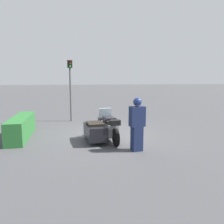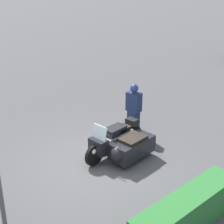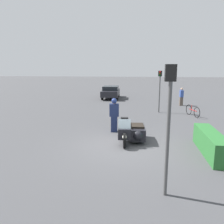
# 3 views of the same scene
# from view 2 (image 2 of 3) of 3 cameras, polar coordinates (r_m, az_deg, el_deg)

# --- Properties ---
(ground_plane) EXTENTS (160.00, 160.00, 0.00)m
(ground_plane) POSITION_cam_2_polar(r_m,az_deg,el_deg) (9.94, -2.37, -8.60)
(ground_plane) COLOR #424244
(police_motorcycle) EXTENTS (2.36, 1.20, 1.15)m
(police_motorcycle) POSITION_cam_2_polar(r_m,az_deg,el_deg) (9.98, 1.75, -5.40)
(police_motorcycle) COLOR black
(police_motorcycle) RESTS_ON ground
(officer_rider) EXTENTS (0.35, 0.51, 1.74)m
(officer_rider) POSITION_cam_2_polar(r_m,az_deg,el_deg) (11.32, 3.63, 0.70)
(officer_rider) COLOR #192347
(officer_rider) RESTS_ON ground
(hedge_bush_curbside) EXTENTS (2.93, 0.63, 0.83)m
(hedge_bush_curbside) POSITION_cam_2_polar(r_m,az_deg,el_deg) (7.69, 12.28, -16.09)
(hedge_bush_curbside) COLOR #28662D
(hedge_bush_curbside) RESTS_ON ground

